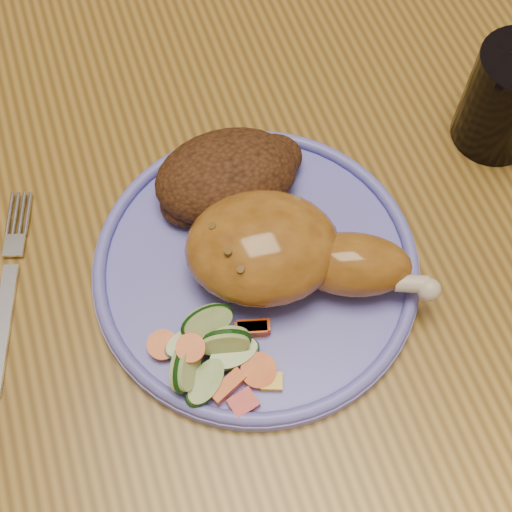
# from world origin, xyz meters

# --- Properties ---
(ground) EXTENTS (4.00, 4.00, 0.00)m
(ground) POSITION_xyz_m (0.00, 0.00, 0.00)
(ground) COLOR brown
(ground) RESTS_ON ground
(dining_table) EXTENTS (0.90, 1.40, 0.75)m
(dining_table) POSITION_xyz_m (0.00, 0.00, 0.67)
(dining_table) COLOR olive
(dining_table) RESTS_ON ground
(plate) EXTENTS (0.25, 0.25, 0.01)m
(plate) POSITION_xyz_m (-0.02, -0.15, 0.76)
(plate) COLOR #6867D9
(plate) RESTS_ON dining_table
(plate_rim) EXTENTS (0.25, 0.25, 0.01)m
(plate_rim) POSITION_xyz_m (-0.02, -0.15, 0.77)
(plate_rim) COLOR #6867D9
(plate_rim) RESTS_ON plate
(chicken_leg) EXTENTS (0.18, 0.14, 0.06)m
(chicken_leg) POSITION_xyz_m (-0.00, -0.16, 0.79)
(chicken_leg) COLOR #A46622
(chicken_leg) RESTS_ON plate
(rice_pilaf) EXTENTS (0.12, 0.08, 0.05)m
(rice_pilaf) POSITION_xyz_m (-0.02, -0.08, 0.78)
(rice_pilaf) COLOR #492612
(rice_pilaf) RESTS_ON plate
(vegetable_pile) EXTENTS (0.09, 0.09, 0.04)m
(vegetable_pile) POSITION_xyz_m (-0.08, -0.21, 0.77)
(vegetable_pile) COLOR #A50A05
(vegetable_pile) RESTS_ON plate
(fork) EXTENTS (0.06, 0.15, 0.00)m
(fork) POSITION_xyz_m (-0.21, -0.11, 0.75)
(fork) COLOR silver
(fork) RESTS_ON dining_table
(drinking_glass) EXTENTS (0.07, 0.07, 0.09)m
(drinking_glass) POSITION_xyz_m (0.21, -0.09, 0.80)
(drinking_glass) COLOR black
(drinking_glass) RESTS_ON dining_table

